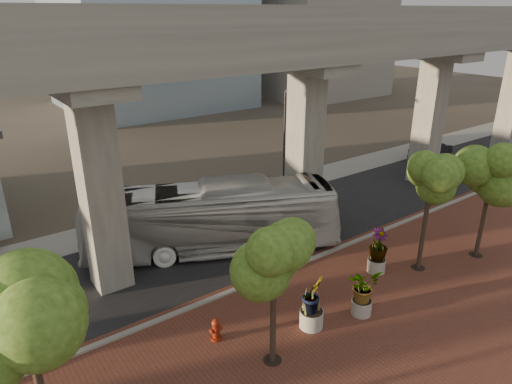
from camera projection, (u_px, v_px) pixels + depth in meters
ground at (240, 263)px, 23.61m from camera, size 160.00×160.00×0.00m
brick_plaza at (356, 349)px, 17.58m from camera, size 70.00×13.00×0.06m
asphalt_road at (220, 247)px, 25.11m from camera, size 90.00×8.00×0.04m
curb_strip at (263, 279)px, 22.08m from camera, size 70.00×0.25×0.16m
far_sidewalk at (175, 214)px, 29.24m from camera, size 90.00×3.00×0.06m
transit_viaduct at (215, 117)px, 22.40m from camera, size 72.00×5.60×12.40m
midrise_block at (317, 11)px, 66.87m from camera, size 18.00×16.00×24.00m
transit_bus at (212, 218)px, 24.25m from camera, size 13.50×8.50×3.74m
parked_car at (431, 150)px, 39.64m from camera, size 5.09×2.31×1.62m
fire_hydrant at (216, 329)px, 17.91m from camera, size 0.49×0.44×0.98m
planter_front at (363, 288)px, 19.13m from camera, size 1.92×1.92×2.12m
planter_right at (378, 246)px, 22.23m from camera, size 2.17×2.17×2.32m
planter_left at (313, 297)px, 18.27m from camera, size 2.16×2.16×2.38m
street_tree_far_west at (27, 328)px, 11.28m from camera, size 3.91×3.91×6.62m
street_tree_near_west at (274, 256)px, 15.34m from camera, size 3.48×3.48×6.03m
street_tree_near_east at (432, 178)px, 21.26m from camera, size 3.65×3.65×6.51m
street_tree_far_east at (492, 173)px, 22.54m from camera, size 3.60×3.60×6.29m
streetlamp_east at (285, 135)px, 31.29m from camera, size 0.36×1.04×7.20m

